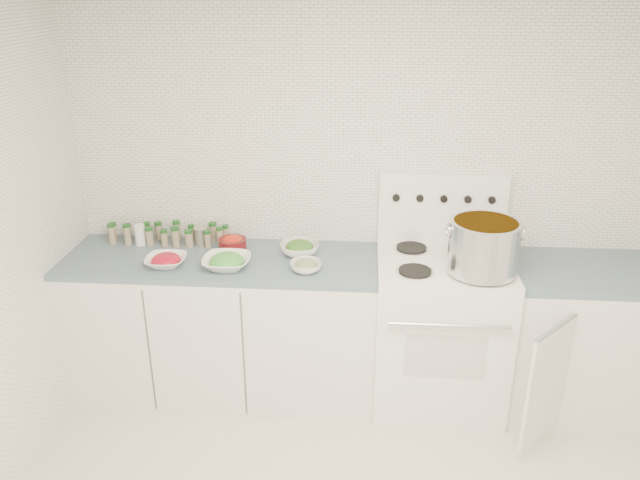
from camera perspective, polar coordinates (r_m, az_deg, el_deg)
The scene contains 13 objects.
room_walls at distance 2.27m, azimuth 3.70°, elevation 0.49°, with size 3.54×3.04×2.52m.
counter_left at distance 3.92m, azimuth -8.70°, elevation -7.65°, with size 1.85×0.62×0.90m.
stove at distance 3.83m, azimuth 10.83°, elevation -7.77°, with size 0.76×0.70×1.36m.
counter_right at distance 4.04m, azimuth 22.55°, elevation -8.33°, with size 0.89×0.92×0.90m.
stock_pot at distance 3.46m, azimuth 14.74°, elevation -0.42°, with size 0.40×0.38×0.29m.
bowl_tomato at distance 3.67m, azimuth -13.91°, elevation -1.83°, with size 0.24×0.24×0.08m.
bowl_snowpea at distance 3.57m, azimuth -8.53°, elevation -1.97°, with size 0.27×0.27×0.09m.
bowl_broccoli at distance 3.70m, azimuth -1.88°, elevation -0.75°, with size 0.29×0.29×0.09m.
bowl_zucchini at distance 3.50m, azimuth -1.29°, elevation -2.37°, with size 0.22×0.22×0.07m.
bowl_pepper at distance 3.78m, azimuth -7.99°, elevation -0.35°, with size 0.17×0.17×0.10m.
salt_canister at distance 3.99m, azimuth -16.13°, elevation 0.46°, with size 0.06×0.06×0.13m, color white.
tin_can at distance 3.91m, azimuth -10.85°, elevation 0.35°, with size 0.08×0.08×0.11m, color #A69C8D.
spice_cluster at distance 3.97m, azimuth -13.68°, elevation 0.52°, with size 0.76×0.15×0.14m.
Camera 1 is at (0.01, -2.10, 2.41)m, focal length 35.00 mm.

